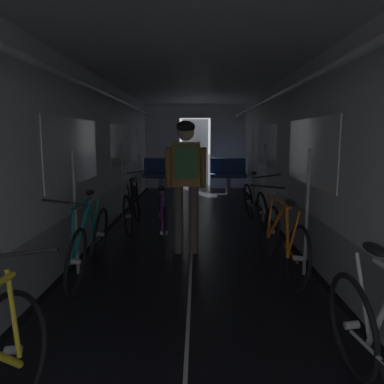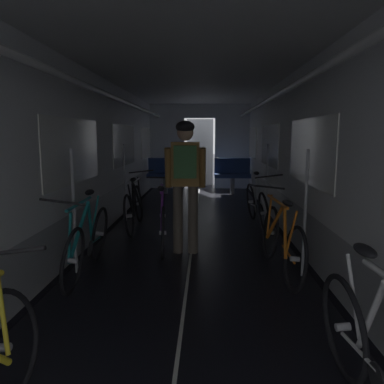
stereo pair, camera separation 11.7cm
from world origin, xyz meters
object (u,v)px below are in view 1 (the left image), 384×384
bicycle_black (133,207)px  bicycle_teal (89,242)px  bicycle_purple_in_aisle (163,220)px  bench_seat_far_left (161,172)px  person_cyclist_aisle (186,173)px  bicycle_silver (255,204)px  bench_seat_far_right (228,172)px  bicycle_orange (283,240)px

bicycle_black → bicycle_teal: bearing=-93.6°
bicycle_teal → bicycle_purple_in_aisle: (0.71, 1.06, 0.00)m
bench_seat_far_left → person_cyclist_aisle: 5.31m
bench_seat_far_left → bicycle_silver: 4.17m
bench_seat_far_right → bench_seat_far_left: bearing=180.0°
person_cyclist_aisle → bench_seat_far_right: bearing=79.5°
bench_seat_far_left → bicycle_black: bench_seat_far_left is taller
bicycle_black → bicycle_purple_in_aisle: bearing=-59.2°
person_cyclist_aisle → bicycle_teal: bearing=-142.7°
bicycle_orange → bicycle_purple_in_aisle: bicycle_orange is taller
bench_seat_far_left → bicycle_orange: size_ratio=0.58×
bench_seat_far_right → bicycle_black: (-1.89, -3.98, -0.19)m
bicycle_silver → person_cyclist_aisle: person_cyclist_aisle is taller
bicycle_black → person_cyclist_aisle: person_cyclist_aisle is taller
bench_seat_far_left → bicycle_orange: 6.21m
bicycle_silver → bench_seat_far_left: bearing=118.3°
bicycle_orange → person_cyclist_aisle: bearing=148.7°
person_cyclist_aisle → bicycle_purple_in_aisle: bearing=141.4°
bench_seat_far_right → bicycle_silver: bearing=-87.3°
bench_seat_far_right → bicycle_black: bearing=-115.4°
bicycle_orange → bicycle_purple_in_aisle: size_ratio=1.00×
bicycle_orange → person_cyclist_aisle: size_ratio=0.98×
bicycle_teal → bicycle_purple_in_aisle: 1.28m
bicycle_teal → bicycle_orange: bicycle_teal is taller
bench_seat_far_right → bicycle_orange: (0.14, -5.90, -0.19)m
bench_seat_far_left → bicycle_orange: bearing=-71.8°
bicycle_black → bench_seat_far_left: bearing=88.7°
bench_seat_far_right → bicycle_teal: size_ratio=0.58×
bench_seat_far_right → bicycle_purple_in_aisle: bench_seat_far_right is taller
bicycle_black → bicycle_purple_in_aisle: (0.59, -0.98, 0.00)m
bicycle_purple_in_aisle → bicycle_silver: bearing=41.2°
bicycle_orange → bench_seat_far_right: bearing=91.4°
bicycle_silver → bicycle_orange: bearing=-90.9°
bench_seat_far_left → bicycle_silver: bench_seat_far_left is taller
bench_seat_far_left → bench_seat_far_right: 1.80m
bench_seat_far_left → person_cyclist_aisle: size_ratio=0.57×
bench_seat_far_left → bicycle_purple_in_aisle: bearing=-84.3°
bench_seat_far_right → bicycle_black: bench_seat_far_right is taller
bench_seat_far_left → bicycle_purple_in_aisle: 4.99m
bench_seat_far_right → bicycle_black: size_ratio=0.58×
bench_seat_far_right → person_cyclist_aisle: (-0.97, -5.22, 0.50)m
bicycle_teal → bicycle_purple_in_aisle: bicycle_teal is taller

